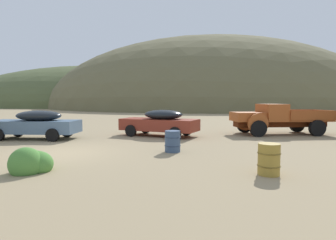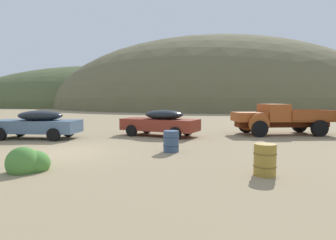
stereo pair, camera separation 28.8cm
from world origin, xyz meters
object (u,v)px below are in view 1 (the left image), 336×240
car_chalk_blue (31,124)px  oil_drum_spare (173,141)px  truck_oxide_orange (273,118)px  oil_drum_foreground (269,159)px  car_rust_red (157,122)px

car_chalk_blue → oil_drum_spare: bearing=157.4°
oil_drum_spare → car_chalk_blue: bearing=158.6°
truck_oxide_orange → oil_drum_foreground: bearing=63.3°
car_chalk_blue → oil_drum_foreground: 12.66m
truck_oxide_orange → oil_drum_spare: 8.60m
oil_drum_foreground → oil_drum_spare: oil_drum_foreground is taller
car_rust_red → oil_drum_spare: bearing=123.8°
oil_drum_foreground → oil_drum_spare: (-2.96, 3.24, -0.01)m
car_chalk_blue → oil_drum_foreground: bearing=148.6°
car_rust_red → truck_oxide_orange: size_ratio=0.82×
truck_oxide_orange → oil_drum_spare: bearing=37.3°
car_rust_red → truck_oxide_orange: bearing=-149.8°
oil_drum_foreground → car_rust_red: bearing=117.2°
car_chalk_blue → truck_oxide_orange: size_ratio=0.82×
truck_oxide_orange → car_chalk_blue: bearing=2.9°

